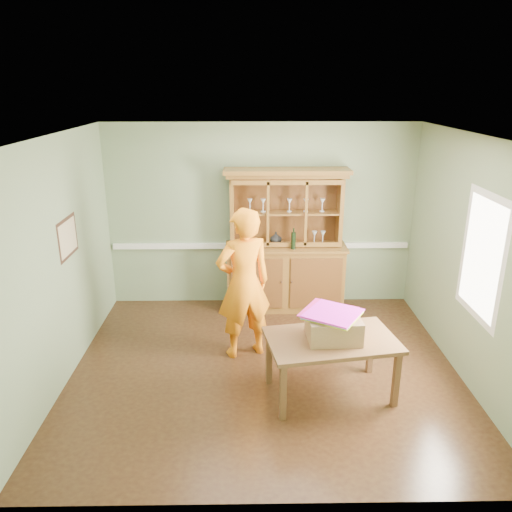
{
  "coord_description": "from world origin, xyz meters",
  "views": [
    {
      "loc": [
        -0.19,
        -5.14,
        3.2
      ],
      "look_at": [
        -0.1,
        0.4,
        1.28
      ],
      "focal_mm": 35.0,
      "sensor_mm": 36.0,
      "label": 1
    }
  ],
  "objects_px": {
    "dining_table": "(331,345)",
    "person": "(244,284)",
    "china_hutch": "(285,261)",
    "cardboard_box": "(333,328)"
  },
  "relations": [
    {
      "from": "dining_table",
      "to": "person",
      "type": "distance_m",
      "value": 1.32
    },
    {
      "from": "person",
      "to": "dining_table",
      "type": "bearing_deg",
      "value": 115.97
    },
    {
      "from": "dining_table",
      "to": "person",
      "type": "relative_size",
      "value": 0.78
    },
    {
      "from": "cardboard_box",
      "to": "person",
      "type": "xyz_separation_m",
      "value": [
        -0.94,
        0.88,
        0.14
      ]
    },
    {
      "from": "china_hutch",
      "to": "dining_table",
      "type": "xyz_separation_m",
      "value": [
        0.33,
        -2.26,
        -0.14
      ]
    },
    {
      "from": "person",
      "to": "cardboard_box",
      "type": "bearing_deg",
      "value": 116.17
    },
    {
      "from": "china_hutch",
      "to": "dining_table",
      "type": "relative_size",
      "value": 1.42
    },
    {
      "from": "china_hutch",
      "to": "dining_table",
      "type": "height_order",
      "value": "china_hutch"
    },
    {
      "from": "dining_table",
      "to": "person",
      "type": "xyz_separation_m",
      "value": [
        -0.93,
        0.88,
        0.34
      ]
    },
    {
      "from": "dining_table",
      "to": "person",
      "type": "height_order",
      "value": "person"
    }
  ]
}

